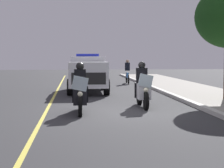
{
  "coord_description": "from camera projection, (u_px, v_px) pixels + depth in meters",
  "views": [
    {
      "loc": [
        12.48,
        -1.34,
        1.92
      ],
      "look_at": [
        -0.83,
        0.0,
        0.9
      ],
      "focal_mm": 58.51,
      "sensor_mm": 36.0,
      "label": 1
    }
  ],
  "objects": [
    {
      "name": "ground_plane",
      "position": [
        114.0,
        112.0,
        12.67
      ],
      "size": [
        80.0,
        80.0,
        0.0
      ],
      "primitive_type": "plane",
      "color": "#333335"
    },
    {
      "name": "curb_strip",
      "position": [
        204.0,
        108.0,
        12.98
      ],
      "size": [
        48.0,
        0.24,
        0.15
      ],
      "primitive_type": "cube",
      "color": "#B7B5AD",
      "rests_on": "ground"
    },
    {
      "name": "lane_stripe_center",
      "position": [
        46.0,
        113.0,
        12.43
      ],
      "size": [
        48.0,
        0.12,
        0.01
      ],
      "primitive_type": "cube",
      "color": "#E0D14C",
      "rests_on": "ground"
    },
    {
      "name": "police_motorcycle_lead_left",
      "position": [
        80.0,
        92.0,
        12.31
      ],
      "size": [
        2.14,
        0.56,
        1.72
      ],
      "color": "black",
      "rests_on": "ground"
    },
    {
      "name": "police_motorcycle_lead_right",
      "position": [
        142.0,
        89.0,
        13.73
      ],
      "size": [
        2.14,
        0.56,
        1.72
      ],
      "color": "black",
      "rests_on": "ground"
    },
    {
      "name": "police_suv",
      "position": [
        88.0,
        72.0,
        19.44
      ],
      "size": [
        4.94,
        2.14,
        2.05
      ],
      "color": "silver",
      "rests_on": "ground"
    },
    {
      "name": "cyclist_background",
      "position": [
        127.0,
        72.0,
        25.41
      ],
      "size": [
        1.76,
        0.32,
        1.69
      ],
      "color": "black",
      "rests_on": "ground"
    }
  ]
}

